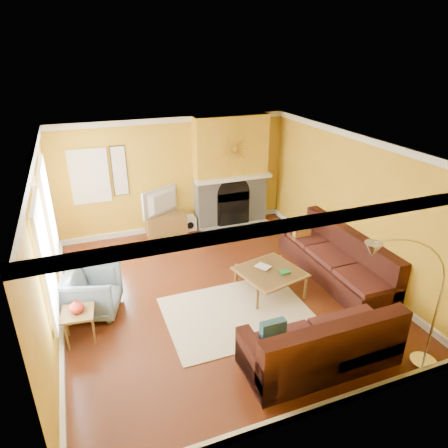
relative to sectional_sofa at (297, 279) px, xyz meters
name	(u,v)px	position (x,y,z in m)	size (l,w,h in m)	color
floor	(218,291)	(-1.17, 0.79, -0.46)	(5.50, 6.00, 0.02)	#642C15
ceiling	(217,146)	(-1.17, 0.79, 2.26)	(5.50, 6.00, 0.02)	white
wall_back	(174,175)	(-1.17, 3.80, 0.90)	(5.50, 0.02, 2.70)	gold
wall_front	(313,331)	(-1.17, -2.22, 0.90)	(5.50, 0.02, 2.70)	gold
wall_left	(45,251)	(-3.93, 0.79, 0.90)	(0.02, 6.00, 2.70)	gold
wall_right	(351,203)	(1.59, 0.79, 0.90)	(0.02, 6.00, 2.70)	gold
baseboard	(218,287)	(-1.17, 0.79, -0.39)	(5.50, 6.00, 0.12)	white
crown_molding	(217,150)	(-1.17, 0.79, 2.19)	(5.50, 6.00, 0.12)	white
window_left_near	(48,210)	(-3.89, 2.09, 1.05)	(0.06, 1.22, 1.72)	white
window_left_far	(45,260)	(-3.89, 0.19, 1.05)	(0.06, 1.22, 1.72)	white
window_back	(90,176)	(-3.07, 3.75, 1.10)	(0.82, 0.06, 1.22)	white
wall_art	(120,171)	(-2.42, 3.76, 1.15)	(0.34, 0.04, 1.14)	white
fireplace	(231,172)	(0.18, 3.59, 0.90)	(1.80, 0.40, 2.70)	#999791
mantel	(234,179)	(0.18, 3.35, 0.80)	(1.92, 0.22, 0.08)	white
hearth	(239,230)	(0.18, 3.04, -0.42)	(1.80, 0.70, 0.06)	#999791
sunburst	(235,150)	(0.18, 3.36, 1.50)	(0.70, 0.04, 0.70)	olive
rug	(238,313)	(-1.11, 0.01, -0.44)	(2.40, 1.80, 0.02)	beige
sectional_sofa	(297,279)	(0.00, 0.00, 0.00)	(3.15, 3.81, 0.90)	#371611
coffee_table	(270,280)	(-0.28, 0.47, -0.24)	(1.05, 1.05, 0.41)	white
media_console	(166,225)	(-1.51, 3.48, -0.19)	(0.94, 0.42, 0.51)	olive
tv	(165,202)	(-1.51, 3.48, 0.39)	(1.13, 0.15, 0.65)	black
subwoofer	(188,223)	(-0.93, 3.61, -0.29)	(0.33, 0.33, 0.33)	white
armchair	(93,292)	(-3.36, 0.92, -0.06)	(0.84, 0.86, 0.78)	slate
side_table	(80,326)	(-3.61, 0.26, -0.19)	(0.47, 0.47, 0.52)	olive
vase	(76,306)	(-3.61, 0.26, 0.18)	(0.22, 0.22, 0.23)	red
book	(260,269)	(-0.44, 0.57, -0.02)	(0.20, 0.27, 0.03)	white
arc_lamp	(404,310)	(0.33, -2.01, 0.63)	(1.37, 0.36, 2.15)	silver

